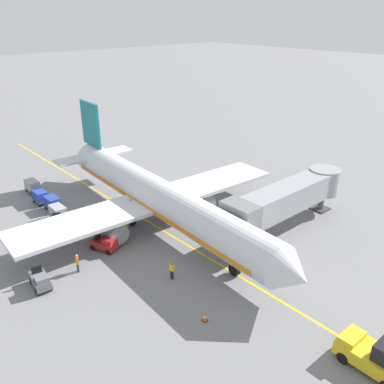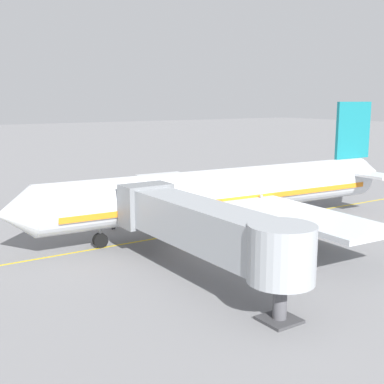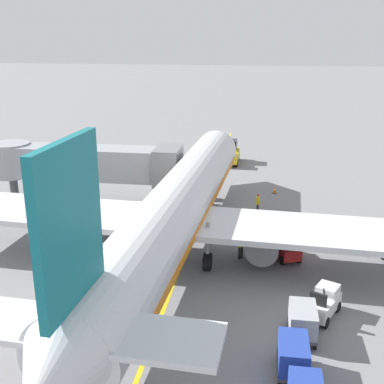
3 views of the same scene
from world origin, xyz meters
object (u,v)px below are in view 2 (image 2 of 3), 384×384
at_px(baggage_cart_second_in_train, 268,192).
at_px(ground_crew_loader, 147,200).
at_px(baggage_tug_lead, 131,197).
at_px(ground_crew_wing_walker, 201,208).
at_px(ground_crew_marshaller, 113,218).
at_px(parked_airliner, 228,191).
at_px(baggage_tug_trailing, 179,206).
at_px(safety_cone_nose_left, 43,232).
at_px(baggage_cart_tail_end, 311,187).
at_px(jet_bridge, 204,226).
at_px(baggage_tug_spare, 223,196).
at_px(baggage_cart_third_in_train, 284,189).
at_px(baggage_cart_front, 246,194).

xyz_separation_m(baggage_cart_second_in_train, ground_crew_loader, (3.56, 12.99, 0.00)).
bearing_deg(baggage_tug_lead, ground_crew_wing_walker, -166.92).
bearing_deg(ground_crew_marshaller, parked_airliner, -120.84).
xyz_separation_m(baggage_tug_trailing, ground_crew_wing_walker, (-2.77, -0.62, 0.24)).
bearing_deg(baggage_cart_second_in_train, safety_cone_nose_left, 91.02).
distance_m(baggage_cart_tail_end, ground_crew_marshaller, 25.58).
bearing_deg(baggage_cart_second_in_train, ground_crew_wing_walker, 104.35).
bearing_deg(baggage_cart_tail_end, parked_airliner, 111.19).
relative_size(baggage_cart_tail_end, ground_crew_marshaller, 1.72).
bearing_deg(jet_bridge, ground_crew_wing_walker, -34.06).
height_order(baggage_tug_trailing, baggage_tug_spare, same).
distance_m(baggage_cart_tail_end, safety_cone_nose_left, 31.12).
distance_m(baggage_tug_lead, baggage_cart_second_in_train, 14.77).
bearing_deg(safety_cone_nose_left, ground_crew_wing_walker, -99.43).
distance_m(parked_airliner, ground_crew_wing_walker, 4.67).
relative_size(baggage_cart_third_in_train, ground_crew_wing_walker, 1.72).
xyz_separation_m(baggage_tug_spare, baggage_cart_front, (-1.15, -2.11, 0.24)).
relative_size(baggage_tug_trailing, baggage_cart_front, 0.95).
xyz_separation_m(baggage_tug_lead, ground_crew_wing_walker, (-9.65, -2.24, 0.24)).
bearing_deg(baggage_cart_third_in_train, jet_bridge, 126.44).
relative_size(jet_bridge, baggage_cart_front, 5.64).
relative_size(parked_airliner, ground_crew_wing_walker, 22.09).
bearing_deg(parked_airliner, baggage_cart_front, -47.53).
distance_m(ground_crew_loader, ground_crew_marshaller, 8.26).
distance_m(jet_bridge, ground_crew_loader, 21.26).
bearing_deg(ground_crew_wing_walker, jet_bridge, 145.94).
bearing_deg(jet_bridge, ground_crew_marshaller, -3.12).
height_order(ground_crew_wing_walker, safety_cone_nose_left, ground_crew_wing_walker).
distance_m(parked_airliner, baggage_tug_trailing, 7.33).
bearing_deg(ground_crew_marshaller, baggage_cart_front, -81.63).
height_order(jet_bridge, baggage_tug_lead, jet_bridge).
distance_m(baggage_cart_front, ground_crew_loader, 10.70).
height_order(ground_crew_loader, ground_crew_marshaller, same).
xyz_separation_m(baggage_tug_trailing, baggage_tug_spare, (1.71, -6.61, 0.00)).
bearing_deg(baggage_cart_front, ground_crew_wing_walker, 112.32).
bearing_deg(jet_bridge, safety_cone_nose_left, 16.77).
relative_size(jet_bridge, baggage_tug_lead, 6.22).
bearing_deg(baggage_tug_lead, baggage_cart_second_in_train, -117.81).
distance_m(jet_bridge, baggage_cart_third_in_train, 28.21).
distance_m(baggage_tug_lead, baggage_cart_third_in_train, 16.98).
distance_m(parked_airliner, jet_bridge, 13.20).
height_order(parked_airliner, baggage_cart_third_in_train, parked_airliner).
height_order(baggage_cart_third_in_train, ground_crew_marshaller, ground_crew_marshaller).
bearing_deg(baggage_cart_front, baggage_tug_trailing, 93.65).
xyz_separation_m(parked_airliner, baggage_tug_spare, (8.59, -6.01, -2.47)).
relative_size(baggage_tug_spare, safety_cone_nose_left, 4.70).
bearing_deg(ground_crew_loader, baggage_tug_spare, -102.75).
distance_m(baggage_cart_third_in_train, ground_crew_loader, 15.92).
height_order(baggage_tug_lead, baggage_cart_third_in_train, baggage_tug_lead).
xyz_separation_m(ground_crew_marshaller, safety_cone_nose_left, (1.42, 5.58, -0.66)).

